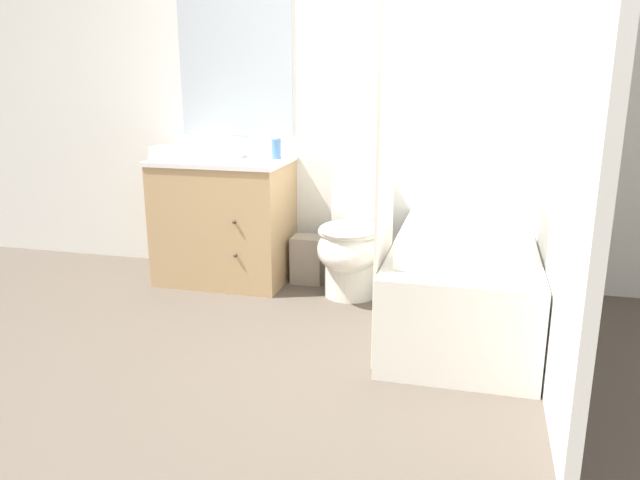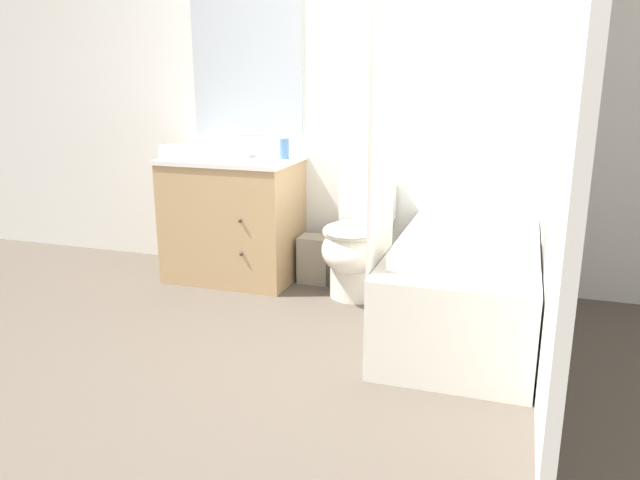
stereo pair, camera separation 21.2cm
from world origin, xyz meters
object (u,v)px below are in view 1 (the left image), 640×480
at_px(bathtub, 462,285).
at_px(soap_dispenser, 276,148).
at_px(vanity_cabinet, 225,218).
at_px(wastebasket, 308,259).
at_px(bath_towel_folded, 433,258).
at_px(sink_faucet, 234,149).
at_px(toilet, 352,244).
at_px(tissue_box, 235,150).
at_px(hand_towel_folded, 173,154).

relative_size(bathtub, soap_dispenser, 9.30).
bearing_deg(vanity_cabinet, wastebasket, 7.75).
height_order(bathtub, bath_towel_folded, bath_towel_folded).
bearing_deg(vanity_cabinet, soap_dispenser, 9.91).
distance_m(sink_faucet, toilet, 1.07).
bearing_deg(bath_towel_folded, bathtub, 73.13).
xyz_separation_m(sink_faucet, bathtub, (1.58, -0.65, -0.61)).
height_order(tissue_box, bath_towel_folded, tissue_box).
distance_m(tissue_box, hand_towel_folded, 0.40).
bearing_deg(hand_towel_folded, soap_dispenser, 21.86).
relative_size(tissue_box, bath_towel_folded, 0.37).
xyz_separation_m(toilet, tissue_box, (-0.82, 0.15, 0.55)).
height_order(wastebasket, soap_dispenser, soap_dispenser).
bearing_deg(soap_dispenser, bath_towel_folded, -41.45).
height_order(vanity_cabinet, sink_faucet, sink_faucet).
height_order(bathtub, wastebasket, bathtub).
xyz_separation_m(vanity_cabinet, soap_dispenser, (0.35, 0.06, 0.47)).
distance_m(hand_towel_folded, bath_towel_folded, 1.88).
distance_m(vanity_cabinet, bath_towel_folded, 1.70).
relative_size(toilet, bath_towel_folded, 2.15).
relative_size(soap_dispenser, bath_towel_folded, 0.46).
bearing_deg(tissue_box, hand_towel_folded, -142.87).
xyz_separation_m(sink_faucet, soap_dispenser, (0.35, -0.14, 0.03)).
bearing_deg(bathtub, hand_towel_folded, 171.71).
xyz_separation_m(sink_faucet, bath_towel_folded, (1.44, -1.11, -0.34)).
bearing_deg(wastebasket, soap_dispenser, -176.00).
relative_size(sink_faucet, bath_towel_folded, 0.41).
xyz_separation_m(toilet, wastebasket, (-0.33, 0.16, -0.17)).
bearing_deg(vanity_cabinet, sink_faucet, 90.00).
xyz_separation_m(bathtub, bath_towel_folded, (-0.14, -0.45, 0.28)).
bearing_deg(toilet, vanity_cabinet, 174.28).
relative_size(sink_faucet, toilet, 0.19).
bearing_deg(tissue_box, wastebasket, 1.66).
bearing_deg(vanity_cabinet, bathtub, -15.87).
relative_size(hand_towel_folded, bath_towel_folded, 0.80).
height_order(vanity_cabinet, bath_towel_folded, vanity_cabinet).
bearing_deg(toilet, tissue_box, 169.61).
xyz_separation_m(vanity_cabinet, tissue_box, (0.07, 0.06, 0.45)).
bearing_deg(sink_faucet, vanity_cabinet, -90.00).
height_order(hand_towel_folded, bath_towel_folded, hand_towel_folded).
relative_size(toilet, tissue_box, 5.81).
bearing_deg(bath_towel_folded, sink_faucet, 142.46).
bearing_deg(tissue_box, sink_faucet, 114.65).
relative_size(toilet, bathtub, 0.50).
relative_size(wastebasket, bath_towel_folded, 0.92).
xyz_separation_m(wastebasket, hand_towel_folded, (-0.81, -0.26, 0.71)).
xyz_separation_m(toilet, soap_dispenser, (-0.53, 0.15, 0.57)).
bearing_deg(soap_dispenser, sink_faucet, 157.58).
bearing_deg(sink_faucet, hand_towel_folded, -123.30).
bearing_deg(toilet, hand_towel_folded, -175.34).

